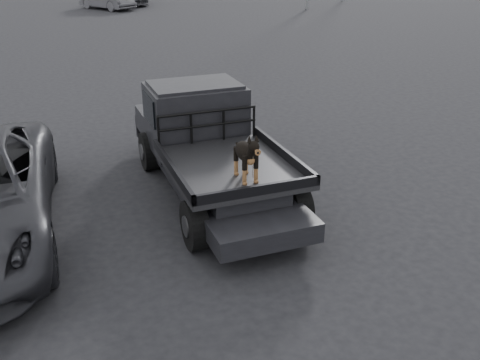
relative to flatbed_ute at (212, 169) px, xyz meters
name	(u,v)px	position (x,y,z in m)	size (l,w,h in m)	color
ground	(256,231)	(0.21, -1.57, -0.46)	(120.00, 120.00, 0.00)	black
flatbed_ute	(212,169)	(0.00, 0.00, 0.00)	(2.00, 5.40, 0.92)	black
ute_cab	(195,106)	(0.00, 0.95, 0.90)	(1.72, 1.30, 0.88)	black
headache_rack	(208,127)	(0.00, 0.20, 0.74)	(1.80, 0.08, 0.55)	black
dog	(246,156)	(0.04, -1.53, 0.83)	(0.32, 0.60, 0.74)	black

